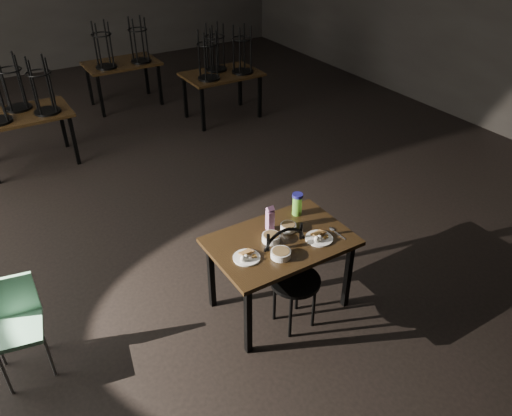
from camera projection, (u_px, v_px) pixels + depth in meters
main_table at (280, 247)px, 4.28m from camera, size 1.20×0.80×0.75m
plate_left at (247, 257)px, 4.01m from camera, size 0.22×0.22×0.07m
plate_right at (319, 237)px, 4.23m from camera, size 0.24×0.24×0.08m
bowl_near at (271, 238)px, 4.20m from camera, size 0.16×0.16×0.06m
bowl_far at (288, 227)px, 4.34m from camera, size 0.14×0.14×0.06m
bowl_big at (281, 254)px, 4.02m from camera, size 0.16×0.16×0.06m
juice_carton at (270, 219)px, 4.30m from camera, size 0.06×0.06×0.24m
water_bottle at (297, 204)px, 4.50m from camera, size 0.11×0.11×0.21m
spoon at (333, 230)px, 4.35m from camera, size 0.05×0.21×0.01m
bentwood_chair at (291, 271)px, 4.22m from camera, size 0.43×0.43×0.91m
school_chair at (14, 319)px, 3.80m from camera, size 0.45×0.45×0.83m
bg_table_left at (21, 112)px, 6.53m from camera, size 1.20×0.80×1.48m
bg_table_right at (222, 72)px, 7.92m from camera, size 1.20×0.80×1.48m
bg_table_far at (122, 63)px, 8.39m from camera, size 1.20×0.80×1.48m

